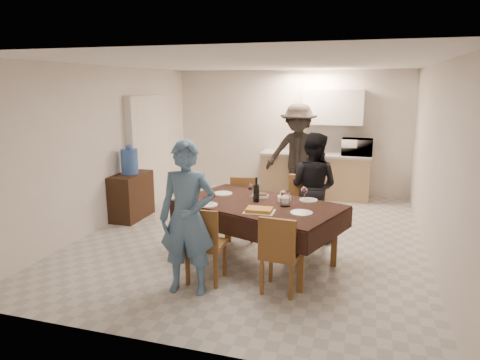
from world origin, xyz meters
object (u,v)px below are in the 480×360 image
object	(u,v)px
microwave	(357,147)
person_kitchen	(298,153)
console	(132,196)
person_near	(187,218)
savoury_tart	(259,210)
water_pitcher	(285,199)
wine_bottle	(256,190)
water_jug	(130,162)
dining_table	(259,206)
person_far	(312,187)

from	to	relation	value
microwave	person_kitchen	bearing A→B (deg)	21.85
console	person_near	size ratio (longest dim) A/B	0.50
savoury_tart	microwave	xyz separation A→B (m)	(1.01, 3.98, 0.25)
water_pitcher	savoury_tart	world-z (taller)	water_pitcher
person_near	wine_bottle	bearing A→B (deg)	57.99
water_jug	savoury_tart	size ratio (longest dim) A/B	1.19
water_pitcher	person_kitchen	xyz separation A→B (m)	(-0.36, 3.20, 0.07)
person_kitchen	water_pitcher	bearing A→B (deg)	-83.57
water_jug	microwave	bearing A→B (deg)	33.29
water_pitcher	microwave	distance (m)	3.73
water_pitcher	person_kitchen	distance (m)	3.22
wine_bottle	water_pitcher	xyz separation A→B (m)	(0.40, -0.10, -0.07)
microwave	water_jug	bearing A→B (deg)	33.29
microwave	person_near	bearing A→B (deg)	70.34
wine_bottle	water_pitcher	bearing A→B (deg)	-14.04
dining_table	water_pitcher	size ratio (longest dim) A/B	12.18
dining_table	microwave	distance (m)	3.78
person_far	console	bearing A→B (deg)	11.98
water_jug	savoury_tart	xyz separation A→B (m)	(2.69, -1.55, -0.19)
dining_table	person_near	size ratio (longest dim) A/B	1.35
wine_bottle	person_far	xyz separation A→B (m)	(0.60, 1.00, -0.15)
wine_bottle	console	bearing A→B (deg)	156.18
dining_table	wine_bottle	xyz separation A→B (m)	(-0.05, 0.05, 0.20)
water_jug	person_near	distance (m)	3.02
water_jug	dining_table	bearing A→B (deg)	-24.33
person_far	person_kitchen	bearing A→B (deg)	-60.88
dining_table	person_near	bearing A→B (deg)	-97.65
microwave	person_far	distance (m)	2.62
water_jug	wine_bottle	xyz separation A→B (m)	(2.54, -1.12, -0.05)
wine_bottle	water_pitcher	size ratio (longest dim) A/B	1.70
water_jug	microwave	world-z (taller)	microwave
dining_table	savoury_tart	size ratio (longest dim) A/B	6.43
savoury_tart	person_kitchen	distance (m)	3.53
dining_table	person_near	xyz separation A→B (m)	(-0.55, -1.05, 0.10)
water_pitcher	person_far	xyz separation A→B (m)	(0.20, 1.10, -0.08)
microwave	person_near	xyz separation A→B (m)	(-1.66, -4.65, -0.21)
console	microwave	world-z (taller)	microwave
water_jug	person_near	bearing A→B (deg)	-47.45
water_jug	water_pitcher	size ratio (longest dim) A/B	2.24
dining_table	microwave	world-z (taller)	microwave
person_far	person_kitchen	world-z (taller)	person_kitchen
dining_table	console	xyz separation A→B (m)	(-2.59, 1.17, -0.37)
savoury_tart	console	bearing A→B (deg)	150.03
savoury_tart	water_pitcher	bearing A→B (deg)	52.85
water_pitcher	person_near	bearing A→B (deg)	-131.99
savoury_tart	person_kitchen	bearing A→B (deg)	91.79
console	person_near	world-z (taller)	person_near
savoury_tart	person_far	bearing A→B (deg)	72.53
person_near	dining_table	bearing A→B (deg)	54.79
dining_table	water_pitcher	xyz separation A→B (m)	(0.35, -0.05, 0.13)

